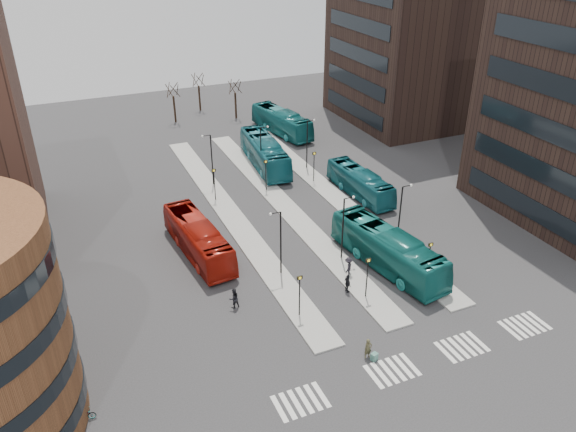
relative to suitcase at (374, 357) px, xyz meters
name	(u,v)px	position (x,y,z in m)	size (l,w,h in m)	color
ground	(440,407)	(1.60, -5.42, -0.29)	(160.00, 160.00, 0.00)	#2B2B2D
island_left	(231,215)	(-2.40, 24.58, -0.21)	(2.50, 45.00, 0.15)	gray
island_mid	(283,205)	(3.60, 24.58, -0.21)	(2.50, 45.00, 0.15)	gray
island_right	(332,195)	(9.60, 24.58, -0.21)	(2.50, 45.00, 0.15)	gray
suitcase	(374,357)	(0.00, 0.00, 0.00)	(0.46, 0.37, 0.58)	navy
red_bus	(198,238)	(-7.45, 18.71, 1.35)	(2.76, 11.79, 3.28)	#A4180C
teal_bus_a	(388,249)	(7.29, 9.86, 1.49)	(2.99, 12.79, 3.56)	#13635F
teal_bus_b	(265,153)	(5.74, 35.36, 1.51)	(3.03, 12.93, 3.60)	#16636F
teal_bus_c	(360,183)	(12.45, 23.51, 1.19)	(2.49, 10.63, 2.96)	#145D67
teal_bus_d	(282,122)	(12.38, 45.57, 1.42)	(2.87, 12.27, 3.42)	#156669
traveller	(368,349)	(-0.30, 0.42, 0.51)	(0.58, 0.38, 1.59)	#46432A
commuter_a	(234,298)	(-7.10, 9.73, 0.59)	(0.85, 0.66, 1.75)	black
commuter_b	(348,284)	(2.22, 7.90, 0.54)	(0.98, 0.41, 1.66)	black
commuter_c	(348,267)	(3.45, 9.99, 0.61)	(1.17, 0.67, 1.81)	black
bicycle_far	(83,415)	(-19.40, 2.69, 0.11)	(0.53, 1.52, 0.80)	gray
crosswalk_stripes	(425,359)	(3.35, -1.42, -0.28)	(22.35, 2.40, 0.01)	silver
tower_far	(419,16)	(33.58, 44.58, 14.71)	(20.12, 20.00, 30.00)	black
sign_poles	(308,214)	(3.20, 17.58, 2.12)	(12.45, 22.12, 3.65)	black
lamp_posts	(297,181)	(4.24, 22.58, 3.29)	(14.04, 20.24, 6.12)	black
bare_trees	(203,100)	(4.27, 57.25, 2.44)	(10.97, 8.14, 5.90)	black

